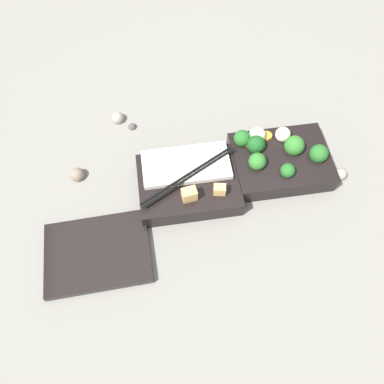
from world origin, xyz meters
TOP-DOWN VIEW (x-y plane):
  - ground_plane at (0.00, 0.00)m, footprint 3.00×3.00m
  - bento_tray_vegetable at (-0.10, -0.02)m, footprint 0.21×0.15m
  - bento_tray_rice at (0.11, 0.01)m, footprint 0.21×0.15m
  - bento_lid at (0.30, 0.13)m, footprint 0.21×0.16m
  - pebble_0 at (0.25, -0.20)m, footprint 0.03×0.03m
  - pebble_1 at (0.34, -0.05)m, footprint 0.03×0.03m
  - pebble_2 at (0.22, -0.17)m, footprint 0.02×0.02m
  - pebble_3 at (-0.23, 0.03)m, footprint 0.03×0.03m

SIDE VIEW (x-z plane):
  - ground_plane at x=0.00m, z-range 0.00..0.00m
  - pebble_2 at x=0.22m, z-range 0.00..0.01m
  - pebble_3 at x=-0.23m, z-range -0.01..0.02m
  - pebble_0 at x=0.25m, z-range -0.01..0.02m
  - bento_lid at x=0.30m, z-range 0.00..0.02m
  - pebble_1 at x=0.34m, z-range -0.01..0.02m
  - bento_tray_rice at x=0.11m, z-range -0.01..0.06m
  - bento_tray_vegetable at x=-0.10m, z-range -0.01..0.07m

